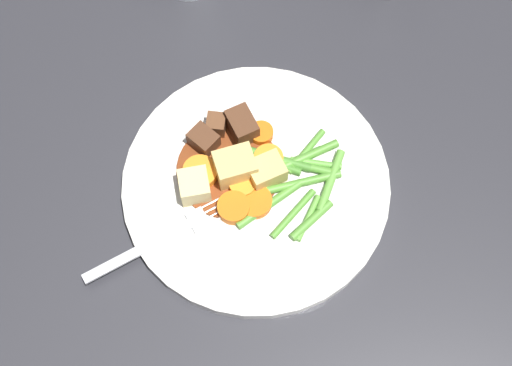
# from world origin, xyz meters

# --- Properties ---
(ground_plane) EXTENTS (3.00, 3.00, 0.00)m
(ground_plane) POSITION_xyz_m (0.00, 0.00, 0.00)
(ground_plane) COLOR #2D2D33
(dinner_plate) EXTENTS (0.27, 0.27, 0.01)m
(dinner_plate) POSITION_xyz_m (0.00, 0.00, 0.01)
(dinner_plate) COLOR white
(dinner_plate) RESTS_ON ground_plane
(stew_sauce) EXTENTS (0.11, 0.11, 0.00)m
(stew_sauce) POSITION_xyz_m (0.03, -0.00, 0.01)
(stew_sauce) COLOR brown
(stew_sauce) RESTS_ON dinner_plate
(carrot_slice_0) EXTENTS (0.03, 0.03, 0.01)m
(carrot_slice_0) POSITION_xyz_m (0.02, -0.05, 0.02)
(carrot_slice_0) COLOR orange
(carrot_slice_0) RESTS_ON dinner_plate
(carrot_slice_1) EXTENTS (0.04, 0.04, 0.01)m
(carrot_slice_1) POSITION_xyz_m (-0.01, 0.02, 0.02)
(carrot_slice_1) COLOR orange
(carrot_slice_1) RESTS_ON dinner_plate
(carrot_slice_2) EXTENTS (0.04, 0.04, 0.01)m
(carrot_slice_2) POSITION_xyz_m (0.01, 0.01, 0.02)
(carrot_slice_2) COLOR orange
(carrot_slice_2) RESTS_ON dinner_plate
(carrot_slice_3) EXTENTS (0.04, 0.04, 0.01)m
(carrot_slice_3) POSITION_xyz_m (0.00, -0.03, 0.02)
(carrot_slice_3) COLOR orange
(carrot_slice_3) RESTS_ON dinner_plate
(carrot_slice_4) EXTENTS (0.04, 0.04, 0.01)m
(carrot_slice_4) POSITION_xyz_m (0.01, 0.04, 0.02)
(carrot_slice_4) COLOR orange
(carrot_slice_4) RESTS_ON dinner_plate
(carrot_slice_5) EXTENTS (0.04, 0.04, 0.01)m
(carrot_slice_5) POSITION_xyz_m (0.05, 0.02, 0.02)
(carrot_slice_5) COLOR orange
(carrot_slice_5) RESTS_ON dinner_plate
(potato_chunk_0) EXTENTS (0.04, 0.05, 0.02)m
(potato_chunk_0) POSITION_xyz_m (-0.01, -0.01, 0.03)
(potato_chunk_0) COLOR #DBBC6B
(potato_chunk_0) RESTS_ON dinner_plate
(potato_chunk_1) EXTENTS (0.05, 0.05, 0.03)m
(potato_chunk_1) POSITION_xyz_m (0.02, -0.00, 0.03)
(potato_chunk_1) COLOR #DBBC6B
(potato_chunk_1) RESTS_ON dinner_plate
(potato_chunk_2) EXTENTS (0.04, 0.04, 0.03)m
(potato_chunk_2) POSITION_xyz_m (0.05, 0.04, 0.03)
(potato_chunk_2) COLOR #EAD68C
(potato_chunk_2) RESTS_ON dinner_plate
(meat_chunk_0) EXTENTS (0.04, 0.04, 0.03)m
(meat_chunk_0) POSITION_xyz_m (0.04, -0.04, 0.03)
(meat_chunk_0) COLOR #56331E
(meat_chunk_0) RESTS_ON dinner_plate
(meat_chunk_1) EXTENTS (0.03, 0.03, 0.02)m
(meat_chunk_1) POSITION_xyz_m (0.07, -0.01, 0.02)
(meat_chunk_1) COLOR #56331E
(meat_chunk_1) RESTS_ON dinner_plate
(meat_chunk_2) EXTENTS (0.02, 0.03, 0.02)m
(meat_chunk_2) POSITION_xyz_m (0.06, -0.03, 0.02)
(meat_chunk_2) COLOR brown
(meat_chunk_2) RESTS_ON dinner_plate
(green_bean_0) EXTENTS (0.02, 0.07, 0.01)m
(green_bean_0) POSITION_xyz_m (-0.07, -0.04, 0.02)
(green_bean_0) COLOR #66AD42
(green_bean_0) RESTS_ON dinner_plate
(green_bean_1) EXTENTS (0.07, 0.02, 0.01)m
(green_bean_1) POSITION_xyz_m (-0.00, -0.02, 0.02)
(green_bean_1) COLOR #4C8E33
(green_bean_1) RESTS_ON dinner_plate
(green_bean_2) EXTENTS (0.04, 0.04, 0.01)m
(green_bean_2) POSITION_xyz_m (-0.03, -0.04, 0.02)
(green_bean_2) COLOR #66AD42
(green_bean_2) RESTS_ON dinner_plate
(green_bean_3) EXTENTS (0.02, 0.06, 0.01)m
(green_bean_3) POSITION_xyz_m (-0.05, 0.01, 0.02)
(green_bean_3) COLOR #599E38
(green_bean_3) RESTS_ON dinner_plate
(green_bean_4) EXTENTS (0.07, 0.03, 0.01)m
(green_bean_4) POSITION_xyz_m (-0.03, -0.04, 0.02)
(green_bean_4) COLOR #599E38
(green_bean_4) RESTS_ON dinner_plate
(green_bean_5) EXTENTS (0.01, 0.05, 0.01)m
(green_bean_5) POSITION_xyz_m (-0.06, 0.01, 0.02)
(green_bean_5) COLOR #66AD42
(green_bean_5) RESTS_ON dinner_plate
(green_bean_6) EXTENTS (0.07, 0.06, 0.01)m
(green_bean_6) POSITION_xyz_m (-0.04, -0.02, 0.02)
(green_bean_6) COLOR #599E38
(green_bean_6) RESTS_ON dinner_plate
(green_bean_7) EXTENTS (0.03, 0.05, 0.01)m
(green_bean_7) POSITION_xyz_m (-0.07, 0.01, 0.02)
(green_bean_7) COLOR #599E38
(green_bean_7) RESTS_ON dinner_plate
(green_bean_8) EXTENTS (0.04, 0.05, 0.01)m
(green_bean_8) POSITION_xyz_m (-0.04, -0.05, 0.02)
(green_bean_8) COLOR #599E38
(green_bean_8) RESTS_ON dinner_plate
(green_bean_9) EXTENTS (0.05, 0.02, 0.01)m
(green_bean_9) POSITION_xyz_m (-0.04, -0.05, 0.02)
(green_bean_9) COLOR #66AD42
(green_bean_9) RESTS_ON dinner_plate
(green_bean_10) EXTENTS (0.02, 0.06, 0.01)m
(green_bean_10) POSITION_xyz_m (-0.03, -0.05, 0.02)
(green_bean_10) COLOR #599E38
(green_bean_10) RESTS_ON dinner_plate
(green_bean_11) EXTENTS (0.07, 0.02, 0.01)m
(green_bean_11) POSITION_xyz_m (-0.01, -0.03, 0.02)
(green_bean_11) COLOR #4C8E33
(green_bean_11) RESTS_ON dinner_plate
(green_bean_12) EXTENTS (0.04, 0.07, 0.01)m
(green_bean_12) POSITION_xyz_m (-0.02, 0.02, 0.02)
(green_bean_12) COLOR #599E38
(green_bean_12) RESTS_ON dinner_plate
(fork) EXTENTS (0.11, 0.16, 0.00)m
(fork) POSITION_xyz_m (0.05, 0.09, 0.02)
(fork) COLOR silver
(fork) RESTS_ON dinner_plate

